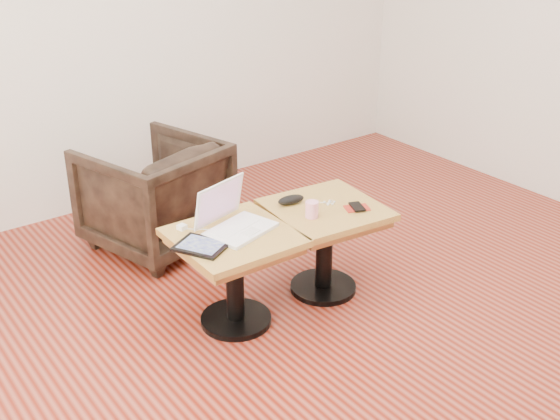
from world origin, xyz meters
TOP-DOWN VIEW (x-y plane):
  - room_shell at (0.00, 0.00)m, footprint 4.52×4.52m
  - side_table_left at (-0.35, 0.53)m, footprint 0.55×0.55m
  - side_table_right at (0.20, 0.51)m, footprint 0.59×0.59m
  - laptop at (-0.32, 0.57)m, footprint 0.38×0.35m
  - tablet at (-0.54, 0.50)m, footprint 0.27×0.28m
  - charging_adapter at (-0.52, 0.72)m, footprint 0.05×0.05m
  - glasses_case at (0.08, 0.64)m, footprint 0.16×0.09m
  - striped_cup at (0.06, 0.45)m, footprint 0.07×0.07m
  - earbuds_tangle at (0.24, 0.52)m, footprint 0.07×0.06m
  - phone_on_sleeve at (0.31, 0.39)m, footprint 0.15×0.13m
  - armchair at (-0.28, 1.51)m, footprint 0.86×0.88m

SIDE VIEW (x-z plane):
  - armchair at x=-0.28m, z-range 0.00..0.65m
  - side_table_left at x=-0.35m, z-range 0.12..0.62m
  - side_table_right at x=0.20m, z-range 0.12..0.62m
  - earbuds_tangle at x=0.24m, z-range 0.49..0.51m
  - phone_on_sleeve at x=0.31m, z-range 0.49..0.51m
  - tablet at x=-0.54m, z-range 0.49..0.51m
  - charging_adapter at x=-0.52m, z-range 0.49..0.52m
  - glasses_case at x=0.08m, z-range 0.49..0.54m
  - striped_cup at x=0.06m, z-range 0.49..0.58m
  - laptop at x=-0.32m, z-range 0.43..0.65m
  - room_shell at x=0.00m, z-range 0.00..2.71m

